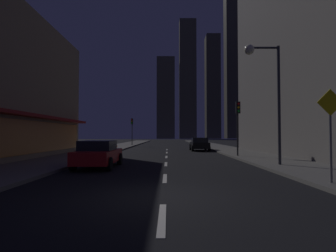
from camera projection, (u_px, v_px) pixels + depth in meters
name	position (u px, v px, depth m)	size (l,w,h in m)	color
ground_plane	(168.00, 147.00, 39.61)	(78.00, 136.00, 0.10)	black
sidewalk_right	(215.00, 146.00, 39.59)	(4.00, 76.00, 0.15)	#605E59
sidewalk_left	(121.00, 146.00, 39.63)	(4.00, 76.00, 0.15)	#605E59
lane_marking_center	(167.00, 160.00, 18.62)	(0.16, 28.20, 0.01)	silver
building_apartment_right	(330.00, 46.00, 23.89)	(11.00, 20.00, 19.36)	slate
skyscraper_distant_tall	(167.00, 98.00, 122.90)	(8.06, 7.27, 36.95)	#514D3D
skyscraper_distant_mid	(189.00, 79.00, 123.44)	(7.58, 6.12, 54.57)	#4D493A
skyscraper_distant_short	(213.00, 87.00, 123.28)	(6.22, 8.25, 47.29)	#444033
skyscraper_distant_slender	(232.00, 61.00, 131.66)	(5.98, 7.15, 76.06)	#474335
car_parked_near	(99.00, 154.00, 14.39)	(1.98, 4.24, 1.45)	#B21919
car_parked_far	(200.00, 144.00, 29.71)	(1.98, 4.24, 1.45)	black
fire_hydrant_far_left	(117.00, 146.00, 30.89)	(0.42, 0.30, 0.65)	red
traffic_light_near_right	(239.00, 116.00, 20.63)	(0.32, 0.48, 4.20)	#2D2D2D
traffic_light_far_left	(133.00, 126.00, 41.92)	(0.32, 0.48, 4.20)	#2D2D2D
street_lamp_right	(265.00, 74.00, 14.71)	(1.96, 0.56, 6.58)	#38383D
pedestrian_crossing_sign	(332.00, 127.00, 9.01)	(0.91, 0.08, 3.15)	slate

